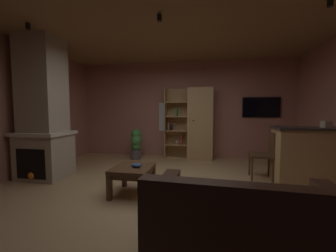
# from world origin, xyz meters

# --- Properties ---
(floor) EXTENTS (6.01, 5.46, 0.02)m
(floor) POSITION_xyz_m (0.00, 0.00, -0.01)
(floor) COLOR tan
(floor) RESTS_ON ground
(wall_back) EXTENTS (6.13, 0.06, 2.71)m
(wall_back) POSITION_xyz_m (0.00, 2.76, 1.36)
(wall_back) COLOR #AD7060
(wall_back) RESTS_ON ground
(wall_left) EXTENTS (0.06, 5.46, 2.71)m
(wall_left) POSITION_xyz_m (-3.03, 0.00, 1.36)
(wall_left) COLOR #AD7060
(wall_left) RESTS_ON ground
(ceiling) EXTENTS (6.01, 5.46, 0.02)m
(ceiling) POSITION_xyz_m (0.00, 0.00, 2.72)
(ceiling) COLOR #8E6B47
(window_pane_back) EXTENTS (0.68, 0.01, 0.82)m
(window_pane_back) POSITION_xyz_m (-0.36, 2.73, 1.14)
(window_pane_back) COLOR white
(stone_fireplace) EXTENTS (0.94, 0.78, 2.71)m
(stone_fireplace) POSITION_xyz_m (-2.45, 0.32, 1.22)
(stone_fireplace) COLOR tan
(stone_fireplace) RESTS_ON ground
(bookshelf_cabinet) EXTENTS (1.30, 0.41, 1.94)m
(bookshelf_cabinet) POSITION_xyz_m (0.41, 2.49, 0.96)
(bookshelf_cabinet) COLOR tan
(bookshelf_cabinet) RESTS_ON ground
(kitchen_bar_counter) EXTENTS (1.37, 0.60, 1.03)m
(kitchen_bar_counter) POSITION_xyz_m (2.55, 0.81, 0.52)
(kitchen_bar_counter) COLOR tan
(kitchen_bar_counter) RESTS_ON ground
(tissue_box) EXTENTS (0.14, 0.14, 0.11)m
(tissue_box) POSITION_xyz_m (2.69, 0.79, 1.09)
(tissue_box) COLOR #BFB299
(tissue_box) RESTS_ON kitchen_bar_counter
(leather_couch) EXTENTS (1.60, 0.96, 0.84)m
(leather_couch) POSITION_xyz_m (1.01, -1.48, 0.30)
(leather_couch) COLOR #382116
(leather_couch) RESTS_ON ground
(coffee_table) EXTENTS (0.60, 0.65, 0.44)m
(coffee_table) POSITION_xyz_m (-0.47, -0.13, 0.35)
(coffee_table) COLOR #4C331E
(coffee_table) RESTS_ON ground
(table_book_0) EXTENTS (0.13, 0.12, 0.02)m
(table_book_0) POSITION_xyz_m (-0.42, -0.10, 0.45)
(table_book_0) COLOR brown
(table_book_0) RESTS_ON coffee_table
(table_book_1) EXTENTS (0.15, 0.13, 0.02)m
(table_book_1) POSITION_xyz_m (-0.40, -0.15, 0.47)
(table_book_1) COLOR #2D4C8C
(table_book_1) RESTS_ON coffee_table
(dining_chair) EXTENTS (0.45, 0.45, 0.92)m
(dining_chair) POSITION_xyz_m (1.80, 1.01, 0.53)
(dining_chair) COLOR #4C331E
(dining_chair) RESTS_ON ground
(potted_floor_plant) EXTENTS (0.31, 0.35, 0.83)m
(potted_floor_plant) POSITION_xyz_m (-1.21, 2.16, 0.45)
(potted_floor_plant) COLOR #4C4C51
(potted_floor_plant) RESTS_ON ground
(wall_mounted_tv) EXTENTS (0.95, 0.06, 0.53)m
(wall_mounted_tv) POSITION_xyz_m (2.10, 2.70, 1.42)
(wall_mounted_tv) COLOR black
(track_light_spot_0) EXTENTS (0.07, 0.07, 0.09)m
(track_light_spot_0) POSITION_xyz_m (-2.11, -0.29, 2.64)
(track_light_spot_0) COLOR black
(track_light_spot_1) EXTENTS (0.07, 0.07, 0.09)m
(track_light_spot_1) POSITION_xyz_m (-0.01, -0.20, 2.64)
(track_light_spot_1) COLOR black
(track_light_spot_2) EXTENTS (0.07, 0.07, 0.09)m
(track_light_spot_2) POSITION_xyz_m (2.14, -0.21, 2.64)
(track_light_spot_2) COLOR black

